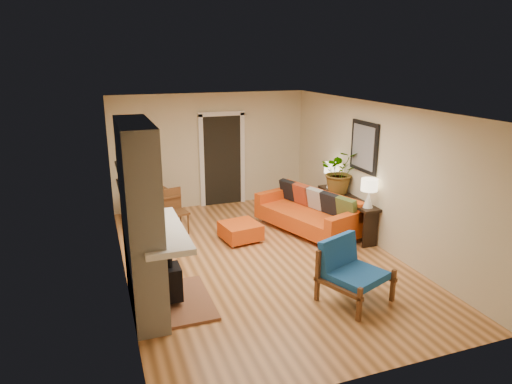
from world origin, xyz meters
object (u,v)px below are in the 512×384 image
sofa (310,212)px  dining_table (159,198)px  lamp_far (331,172)px  houseplant (340,171)px  blue_chair (349,267)px  ottoman (240,231)px  console_table (347,204)px  lamp_near (369,190)px

sofa → dining_table: size_ratio=1.40×
lamp_far → houseplant: houseplant is taller
blue_chair → houseplant: 3.01m
blue_chair → lamp_far: size_ratio=2.03×
dining_table → ottoman: bearing=-45.7°
ottoman → houseplant: bearing=1.1°
console_table → ottoman: bearing=173.2°
blue_chair → dining_table: (-2.11, 3.92, 0.10)m
console_table → lamp_near: 0.86m
dining_table → console_table: bearing=-24.9°
console_table → dining_table: bearing=155.1°
ottoman → console_table: bearing=-6.8°
houseplant → blue_chair: bearing=-116.8°
sofa → houseplant: size_ratio=2.66×
dining_table → houseplant: (3.43, -1.30, 0.59)m
sofa → lamp_near: bearing=-56.7°
blue_chair → lamp_near: bearing=50.3°
sofa → ottoman: size_ratio=3.08×
ottoman → lamp_far: lamp_far is taller
lamp_far → houseplant: (-0.01, -0.38, 0.11)m
lamp_far → console_table: bearing=-90.0°
lamp_far → blue_chair: bearing=-113.9°
ottoman → blue_chair: size_ratio=0.70×
dining_table → lamp_far: size_ratio=3.12×
dining_table → lamp_near: 4.18m
sofa → ottoman: 1.48m
dining_table → houseplant: size_ratio=1.90×
ottoman → console_table: console_table is taller
sofa → blue_chair: (-0.67, -2.61, 0.10)m
lamp_near → houseplant: bearing=90.6°
ottoman → console_table: (2.13, -0.26, 0.38)m
sofa → houseplant: (0.65, 0.01, 0.79)m
ottoman → lamp_far: bearing=11.3°
sofa → ottoman: bearing=-178.6°
blue_chair → houseplant: bearing=63.2°
lamp_near → dining_table: bearing=146.1°
dining_table → lamp_near: (3.44, -2.31, 0.48)m
console_table → houseplant: houseplant is taller
ottoman → blue_chair: blue_chair is taller
ottoman → dining_table: size_ratio=0.45×
houseplant → lamp_far: bearing=88.5°
ottoman → houseplant: (2.12, 0.04, 0.97)m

